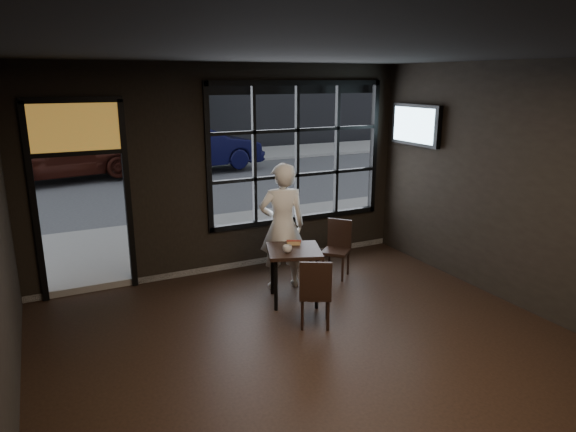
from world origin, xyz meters
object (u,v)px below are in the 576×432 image
chair_near (315,291)px  navy_car (194,148)px  man (282,226)px  cafe_table (294,275)px

chair_near → navy_car: (1.66, 10.99, 0.37)m
man → cafe_table: bearing=93.9°
man → navy_car: size_ratio=0.42×
chair_near → man: size_ratio=0.48×
chair_near → cafe_table: bearing=-68.1°
navy_car → man: bearing=165.0°
cafe_table → chair_near: chair_near is taller
chair_near → man: (0.16, 1.28, 0.48)m
cafe_table → chair_near: bearing=-76.9°
cafe_table → man: bearing=100.8°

